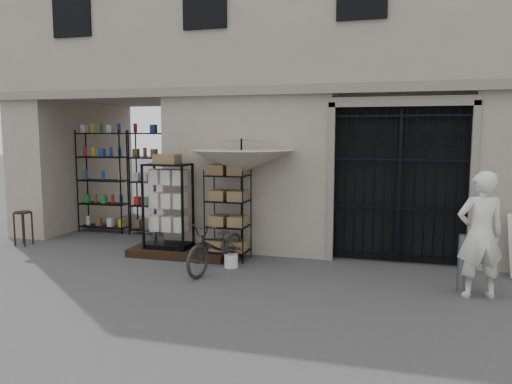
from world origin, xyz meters
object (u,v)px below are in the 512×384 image
(bicycle, at_px, (217,271))
(steel_bollard, at_px, (463,263))
(display_cabinet, at_px, (168,210))
(wire_rack, at_px, (228,216))
(white_bucket, at_px, (231,261))
(market_umbrella, at_px, (241,155))
(wooden_stool, at_px, (23,228))
(shopkeeper, at_px, (477,297))

(bicycle, bearing_deg, steel_bollard, 12.52)
(display_cabinet, bearing_deg, bicycle, -26.81)
(display_cabinet, height_order, wire_rack, display_cabinet)
(display_cabinet, bearing_deg, white_bucket, -14.87)
(market_umbrella, xyz_separation_m, wooden_stool, (-4.92, -0.18, -1.62))
(wire_rack, height_order, white_bucket, wire_rack)
(wire_rack, xyz_separation_m, shopkeeper, (4.31, -1.09, -0.85))
(display_cabinet, distance_m, wire_rack, 1.26)
(shopkeeper, bearing_deg, wooden_stool, -21.92)
(market_umbrella, xyz_separation_m, bicycle, (-0.17, -0.92, -2.01))
(market_umbrella, relative_size, shopkeeper, 1.48)
(display_cabinet, height_order, wooden_stool, display_cabinet)
(market_umbrella, distance_m, wooden_stool, 5.18)
(white_bucket, distance_m, bicycle, 0.35)
(white_bucket, bearing_deg, shopkeeper, -7.84)
(wire_rack, bearing_deg, white_bucket, -61.74)
(market_umbrella, bearing_deg, white_bucket, -90.30)
(white_bucket, height_order, wooden_stool, wooden_stool)
(wooden_stool, bearing_deg, market_umbrella, 2.15)
(white_bucket, bearing_deg, wooden_stool, 174.79)
(wire_rack, distance_m, white_bucket, 0.94)
(display_cabinet, xyz_separation_m, bicycle, (1.33, -0.81, -0.91))
(wire_rack, bearing_deg, market_umbrella, 26.68)
(white_bucket, bearing_deg, market_umbrella, 89.70)
(white_bucket, height_order, bicycle, bicycle)
(wire_rack, xyz_separation_m, wooden_stool, (-4.67, -0.08, -0.46))
(bicycle, xyz_separation_m, shopkeeper, (4.23, -0.28, 0.00))
(market_umbrella, height_order, shopkeeper, market_umbrella)
(wire_rack, bearing_deg, bicycle, -80.60)
(display_cabinet, relative_size, shopkeeper, 0.96)
(bicycle, bearing_deg, wire_rack, 108.89)
(wire_rack, bearing_deg, shopkeeper, -10.18)
(bicycle, height_order, wooden_stool, bicycle)
(market_umbrella, bearing_deg, shopkeeper, -16.35)
(wooden_stool, xyz_separation_m, steel_bollard, (8.79, -0.80, 0.05))
(display_cabinet, distance_m, market_umbrella, 1.87)
(steel_bollard, relative_size, shopkeeper, 0.47)
(bicycle, height_order, steel_bollard, steel_bollard)
(wooden_stool, xyz_separation_m, shopkeeper, (8.98, -1.01, -0.39))
(bicycle, xyz_separation_m, wooden_stool, (-4.75, 0.73, 0.39))
(shopkeeper, bearing_deg, steel_bollard, -62.70)
(wire_rack, relative_size, shopkeeper, 0.92)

